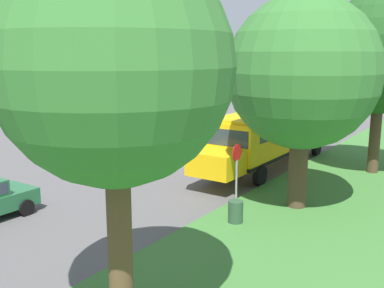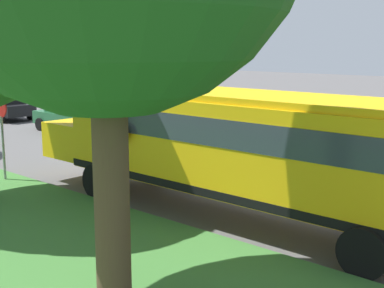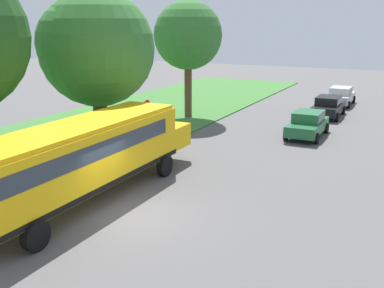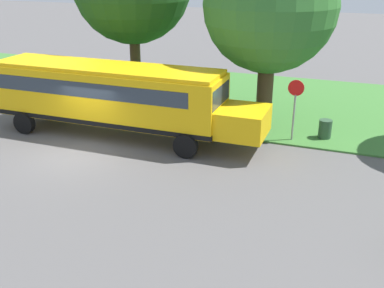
{
  "view_description": "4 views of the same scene",
  "coord_description": "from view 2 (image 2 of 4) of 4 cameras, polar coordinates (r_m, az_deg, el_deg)",
  "views": [
    {
      "loc": [
        -12.97,
        23.32,
        6.24
      ],
      "look_at": [
        -0.13,
        4.72,
        1.68
      ],
      "focal_mm": 42.0,
      "sensor_mm": 36.0,
      "label": 1
    },
    {
      "loc": [
        -12.95,
        -7.41,
        4.3
      ],
      "look_at": [
        -1.56,
        2.79,
        1.45
      ],
      "focal_mm": 50.0,
      "sensor_mm": 36.0,
      "label": 2
    },
    {
      "loc": [
        8.63,
        -12.59,
        6.81
      ],
      "look_at": [
        -0.28,
        5.04,
        1.48
      ],
      "focal_mm": 42.0,
      "sensor_mm": 36.0,
      "label": 3
    },
    {
      "loc": [
        14.07,
        10.32,
        7.36
      ],
      "look_at": [
        0.01,
        5.12,
        1.21
      ],
      "focal_mm": 42.0,
      "sensor_mm": 36.0,
      "label": 4
    }
  ],
  "objects": [
    {
      "name": "stop_sign",
      "position": [
        17.77,
        -19.6,
        1.64
      ],
      "size": [
        0.08,
        0.68,
        2.74
      ],
      "color": "gray",
      "rests_on": "ground"
    },
    {
      "name": "car_green_nearest",
      "position": [
        27.44,
        -12.73,
        3.13
      ],
      "size": [
        2.02,
        4.4,
        1.56
      ],
      "color": "#236038",
      "rests_on": "ground"
    },
    {
      "name": "ground_plane",
      "position": [
        15.52,
        11.65,
        -5.75
      ],
      "size": [
        120.0,
        120.0,
        0.0
      ],
      "primitive_type": "plane",
      "color": "#565454"
    },
    {
      "name": "school_bus",
      "position": [
        13.21,
        4.66,
        0.16
      ],
      "size": [
        2.84,
        12.42,
        3.16
      ],
      "color": "yellow",
      "rests_on": "ground"
    },
    {
      "name": "car_black_middle",
      "position": [
        33.13,
        -19.55,
        4.02
      ],
      "size": [
        2.02,
        4.4,
        1.56
      ],
      "color": "black",
      "rests_on": "ground"
    }
  ]
}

